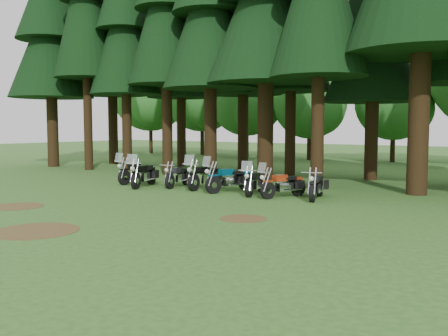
{
  "coord_description": "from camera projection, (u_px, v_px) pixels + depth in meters",
  "views": [
    {
      "loc": [
        12.23,
        -11.68,
        2.7
      ],
      "look_at": [
        0.7,
        5.0,
        1.0
      ],
      "focal_mm": 40.0,
      "sensor_mm": 36.0,
      "label": 1
    }
  ],
  "objects": [
    {
      "name": "pine_front_0",
      "position": [
        50.0,
        20.0,
        32.72
      ],
      "size": [
        5.49,
        5.49,
        16.17
      ],
      "color": "#312010",
      "rests_on": "ground"
    },
    {
      "name": "pine_back_1",
      "position": [
        181.0,
        20.0,
        32.93
      ],
      "size": [
        4.52,
        4.52,
        16.22
      ],
      "color": "#312010",
      "rests_on": "ground"
    },
    {
      "name": "motorcycle_4",
      "position": [
        230.0,
        180.0,
        20.43
      ],
      "size": [
        1.09,
        2.38,
        1.53
      ],
      "rotation": [
        0.0,
        0.0,
        -0.34
      ],
      "color": "black",
      "rests_on": "ground"
    },
    {
      "name": "decid_1",
      "position": [
        204.0,
        93.0,
        46.43
      ],
      "size": [
        7.91,
        7.69,
        9.88
      ],
      "color": "#312010",
      "rests_on": "ground"
    },
    {
      "name": "motorcycle_5",
      "position": [
        255.0,
        183.0,
        19.65
      ],
      "size": [
        0.76,
        2.24,
        1.41
      ],
      "rotation": [
        0.0,
        0.0,
        0.22
      ],
      "color": "black",
      "rests_on": "ground"
    },
    {
      "name": "decid_3",
      "position": [
        312.0,
        103.0,
        39.63
      ],
      "size": [
        6.12,
        5.95,
        7.65
      ],
      "color": "#312010",
      "rests_on": "ground"
    },
    {
      "name": "ground",
      "position": [
        122.0,
        207.0,
        16.74
      ],
      "size": [
        120.0,
        120.0,
        0.0
      ],
      "primitive_type": "plane",
      "color": "#2C5A1D",
      "rests_on": "ground"
    },
    {
      "name": "motorcycle_2",
      "position": [
        178.0,
        177.0,
        22.2
      ],
      "size": [
        0.57,
        2.17,
        0.89
      ],
      "rotation": [
        0.0,
        0.0,
        0.2
      ],
      "color": "black",
      "rests_on": "ground"
    },
    {
      "name": "dirt_patch_2",
      "position": [
        36.0,
        231.0,
        12.89
      ],
      "size": [
        2.2,
        2.2,
        0.01
      ],
      "primitive_type": "cylinder",
      "color": "#4C3D1E",
      "rests_on": "ground"
    },
    {
      "name": "decid_2",
      "position": [
        249.0,
        100.0,
        42.55
      ],
      "size": [
        6.72,
        6.53,
        8.4
      ],
      "color": "#312010",
      "rests_on": "ground"
    },
    {
      "name": "pine_front_2",
      "position": [
        125.0,
        8.0,
        29.52
      ],
      "size": [
        4.32,
        4.32,
        16.22
      ],
      "color": "#312010",
      "rests_on": "ground"
    },
    {
      "name": "motorcycle_6",
      "position": [
        283.0,
        185.0,
        18.89
      ],
      "size": [
        1.05,
        2.13,
        1.38
      ],
      "rotation": [
        0.0,
        0.0,
        -0.38
      ],
      "color": "black",
      "rests_on": "ground"
    },
    {
      "name": "pine_back_4",
      "position": [
        374.0,
        14.0,
        24.62
      ],
      "size": [
        4.94,
        4.94,
        13.78
      ],
      "color": "#312010",
      "rests_on": "ground"
    },
    {
      "name": "pine_back_0",
      "position": [
        111.0,
        18.0,
        35.05
      ],
      "size": [
        5.0,
        5.0,
        17.21
      ],
      "color": "#312010",
      "rests_on": "ground"
    },
    {
      "name": "decid_4",
      "position": [
        397.0,
        104.0,
        37.05
      ],
      "size": [
        5.93,
        5.76,
        7.41
      ],
      "color": "#312010",
      "rests_on": "ground"
    },
    {
      "name": "motorcycle_0",
      "position": [
        137.0,
        173.0,
        23.56
      ],
      "size": [
        0.44,
        2.37,
        1.49
      ],
      "rotation": [
        0.0,
        0.0,
        -0.01
      ],
      "color": "black",
      "rests_on": "ground"
    },
    {
      "name": "motorcycle_3",
      "position": [
        205.0,
        177.0,
        21.47
      ],
      "size": [
        0.49,
        2.44,
        1.53
      ],
      "rotation": [
        0.0,
        0.0,
        0.06
      ],
      "color": "black",
      "rests_on": "ground"
    },
    {
      "name": "pine_back_2",
      "position": [
        243.0,
        10.0,
        30.21
      ],
      "size": [
        4.85,
        4.85,
        16.3
      ],
      "color": "#312010",
      "rests_on": "ground"
    },
    {
      "name": "motorcycle_7",
      "position": [
        316.0,
        187.0,
        18.47
      ],
      "size": [
        0.71,
        2.23,
        0.92
      ],
      "rotation": [
        0.0,
        0.0,
        0.25
      ],
      "color": "black",
      "rests_on": "ground"
    },
    {
      "name": "motorcycle_1",
      "position": [
        144.0,
        176.0,
        22.18
      ],
      "size": [
        1.09,
        2.39,
        1.54
      ],
      "rotation": [
        0.0,
        0.0,
        0.34
      ],
      "color": "black",
      "rests_on": "ground"
    },
    {
      "name": "decid_0",
      "position": [
        151.0,
        94.0,
        49.48
      ],
      "size": [
        8.0,
        7.78,
        10.0
      ],
      "color": "#312010",
      "rests_on": "ground"
    },
    {
      "name": "dirt_patch_1",
      "position": [
        243.0,
        219.0,
        14.6
      ],
      "size": [
        1.4,
        1.4,
        0.01
      ],
      "primitive_type": "cylinder",
      "color": "#4C3D1E",
      "rests_on": "ground"
    },
    {
      "name": "dirt_patch_0",
      "position": [
        16.0,
        206.0,
        16.8
      ],
      "size": [
        1.8,
        1.8,
        0.01
      ],
      "primitive_type": "cylinder",
      "color": "#4C3D1E",
      "rests_on": "ground"
    }
  ]
}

